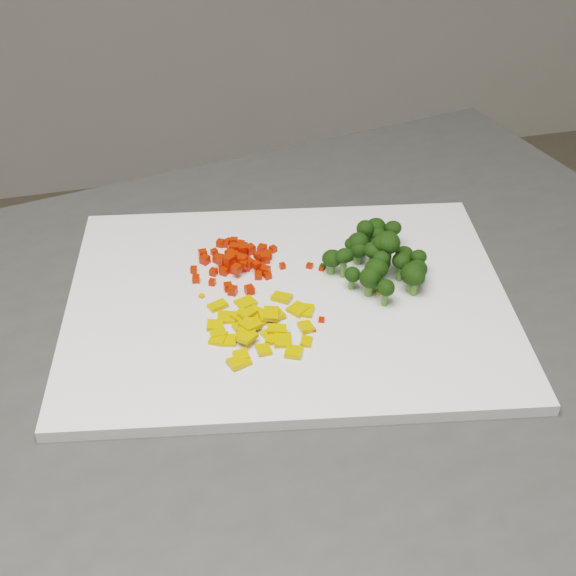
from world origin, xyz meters
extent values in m
cube|color=white|center=(-0.16, 0.05, 0.91)|extent=(0.47, 0.39, 0.01)
cube|color=red|center=(-0.19, 0.13, 0.92)|extent=(0.01, 0.01, 0.01)
cube|color=red|center=(-0.18, 0.11, 0.92)|extent=(0.01, 0.01, 0.01)
cube|color=red|center=(-0.21, 0.15, 0.91)|extent=(0.01, 0.01, 0.01)
cube|color=red|center=(-0.20, 0.11, 0.92)|extent=(0.01, 0.01, 0.01)
cube|color=red|center=(-0.20, 0.11, 0.91)|extent=(0.01, 0.01, 0.01)
cube|color=red|center=(-0.18, 0.15, 0.91)|extent=(0.01, 0.01, 0.01)
cube|color=red|center=(-0.20, 0.13, 0.92)|extent=(0.01, 0.01, 0.01)
cube|color=red|center=(-0.20, 0.10, 0.91)|extent=(0.01, 0.01, 0.01)
cube|color=red|center=(-0.21, 0.13, 0.91)|extent=(0.01, 0.01, 0.01)
cube|color=red|center=(-0.18, 0.10, 0.92)|extent=(0.01, 0.01, 0.01)
cube|color=red|center=(-0.19, 0.14, 0.92)|extent=(0.01, 0.01, 0.01)
cube|color=red|center=(-0.17, 0.12, 0.91)|extent=(0.01, 0.01, 0.01)
cube|color=red|center=(-0.21, 0.11, 0.92)|extent=(0.01, 0.01, 0.01)
cube|color=red|center=(-0.22, 0.10, 0.91)|extent=(0.01, 0.01, 0.01)
cube|color=red|center=(-0.23, 0.14, 0.92)|extent=(0.01, 0.01, 0.01)
cube|color=red|center=(-0.18, 0.11, 0.92)|extent=(0.01, 0.01, 0.01)
cube|color=red|center=(-0.18, 0.09, 0.91)|extent=(0.01, 0.01, 0.01)
cube|color=red|center=(-0.19, 0.11, 0.92)|extent=(0.01, 0.01, 0.01)
cube|color=red|center=(-0.20, 0.16, 0.91)|extent=(0.01, 0.01, 0.01)
cube|color=red|center=(-0.16, 0.12, 0.92)|extent=(0.01, 0.01, 0.01)
cube|color=red|center=(-0.23, 0.13, 0.92)|extent=(0.01, 0.01, 0.01)
cube|color=red|center=(-0.19, 0.15, 0.91)|extent=(0.01, 0.01, 0.01)
cube|color=red|center=(-0.17, 0.10, 0.91)|extent=(0.01, 0.01, 0.01)
cube|color=red|center=(-0.15, 0.13, 0.91)|extent=(0.01, 0.01, 0.01)
cube|color=red|center=(-0.20, 0.11, 0.92)|extent=(0.01, 0.01, 0.01)
cube|color=red|center=(-0.19, 0.11, 0.92)|extent=(0.01, 0.01, 0.01)
cube|color=red|center=(-0.17, 0.09, 0.91)|extent=(0.01, 0.01, 0.01)
cube|color=red|center=(-0.17, 0.11, 0.92)|extent=(0.01, 0.01, 0.01)
cube|color=red|center=(-0.19, 0.14, 0.91)|extent=(0.01, 0.01, 0.01)
cube|color=red|center=(-0.21, 0.13, 0.91)|extent=(0.01, 0.01, 0.01)
cube|color=red|center=(-0.19, 0.12, 0.92)|extent=(0.01, 0.01, 0.01)
cube|color=red|center=(-0.17, 0.13, 0.91)|extent=(0.01, 0.01, 0.01)
cube|color=red|center=(-0.17, 0.13, 0.92)|extent=(0.01, 0.01, 0.01)
cube|color=red|center=(-0.20, 0.11, 0.91)|extent=(0.01, 0.01, 0.01)
cube|color=red|center=(-0.21, 0.11, 0.92)|extent=(0.01, 0.01, 0.01)
cube|color=red|center=(-0.19, 0.13, 0.91)|extent=(0.01, 0.01, 0.01)
cube|color=red|center=(-0.18, 0.13, 0.92)|extent=(0.01, 0.01, 0.01)
cube|color=red|center=(-0.21, 0.12, 0.91)|extent=(0.01, 0.01, 0.01)
cube|color=red|center=(-0.18, 0.14, 0.92)|extent=(0.01, 0.01, 0.01)
cube|color=red|center=(-0.15, 0.10, 0.91)|extent=(0.01, 0.01, 0.01)
cube|color=red|center=(-0.21, 0.07, 0.92)|extent=(0.01, 0.01, 0.01)
cube|color=red|center=(-0.24, 0.10, 0.91)|extent=(0.01, 0.01, 0.01)
cube|color=red|center=(-0.19, 0.12, 0.91)|extent=(0.01, 0.01, 0.01)
cube|color=red|center=(-0.20, 0.13, 0.92)|extent=(0.01, 0.01, 0.01)
cube|color=red|center=(-0.17, 0.09, 0.92)|extent=(0.01, 0.01, 0.01)
cube|color=red|center=(-0.19, 0.11, 0.92)|extent=(0.01, 0.01, 0.01)
cube|color=red|center=(-0.17, 0.11, 0.91)|extent=(0.01, 0.01, 0.01)
cube|color=red|center=(-0.23, 0.09, 0.91)|extent=(0.01, 0.01, 0.01)
cube|color=red|center=(-0.21, 0.08, 0.91)|extent=(0.01, 0.01, 0.01)
cube|color=red|center=(-0.21, 0.14, 0.91)|extent=(0.01, 0.01, 0.01)
cube|color=red|center=(-0.18, 0.14, 0.91)|extent=(0.01, 0.01, 0.01)
cube|color=red|center=(-0.21, 0.10, 0.91)|extent=(0.01, 0.01, 0.01)
cube|color=red|center=(-0.19, 0.11, 0.92)|extent=(0.01, 0.01, 0.01)
cube|color=red|center=(-0.24, 0.11, 0.91)|extent=(0.01, 0.01, 0.01)
cube|color=red|center=(-0.20, 0.11, 0.92)|extent=(0.01, 0.01, 0.01)
cube|color=red|center=(-0.20, 0.10, 0.92)|extent=(0.01, 0.01, 0.01)
cube|color=red|center=(-0.19, 0.07, 0.92)|extent=(0.01, 0.01, 0.01)
cube|color=red|center=(-0.19, 0.10, 0.92)|extent=(0.01, 0.01, 0.01)
cube|color=red|center=(-0.20, 0.15, 0.91)|extent=(0.01, 0.01, 0.01)
cube|color=red|center=(-0.21, 0.11, 0.91)|extent=(0.01, 0.01, 0.01)
cube|color=#DE9E0B|center=(-0.18, 0.02, 0.92)|extent=(0.02, 0.02, 0.01)
cube|color=#DE9E0B|center=(-0.20, -0.02, 0.91)|extent=(0.01, 0.01, 0.01)
cube|color=#DE9E0B|center=(-0.15, 0.03, 0.91)|extent=(0.02, 0.02, 0.01)
cube|color=#DE9E0B|center=(-0.21, 0.01, 0.92)|extent=(0.01, 0.02, 0.01)
cube|color=#DE9E0B|center=(-0.18, 0.00, 0.92)|extent=(0.02, 0.01, 0.00)
cube|color=#DE9E0B|center=(-0.23, 0.02, 0.91)|extent=(0.02, 0.02, 0.01)
cube|color=#DE9E0B|center=(-0.22, -0.02, 0.91)|extent=(0.01, 0.01, 0.01)
cube|color=#DE9E0B|center=(-0.19, 0.00, 0.91)|extent=(0.02, 0.02, 0.01)
cube|color=#DE9E0B|center=(-0.23, 0.00, 0.91)|extent=(0.02, 0.02, 0.01)
cube|color=#DE9E0B|center=(-0.21, 0.03, 0.91)|extent=(0.02, 0.02, 0.01)
cube|color=#DE9E0B|center=(-0.22, -0.03, 0.91)|extent=(0.02, 0.02, 0.01)
cube|color=#DE9E0B|center=(-0.15, 0.02, 0.91)|extent=(0.02, 0.02, 0.01)
cube|color=#DE9E0B|center=(-0.21, 0.02, 0.91)|extent=(0.02, 0.01, 0.00)
cube|color=#DE9E0B|center=(-0.21, -0.01, 0.92)|extent=(0.02, 0.02, 0.01)
cube|color=#DE9E0B|center=(-0.17, 0.05, 0.91)|extent=(0.02, 0.02, 0.01)
cube|color=#DE9E0B|center=(-0.20, 0.03, 0.92)|extent=(0.02, 0.02, 0.01)
cube|color=#DE9E0B|center=(-0.18, 0.03, 0.91)|extent=(0.02, 0.02, 0.01)
cube|color=#DE9E0B|center=(-0.18, -0.01, 0.91)|extent=(0.02, 0.02, 0.01)
cube|color=#DE9E0B|center=(-0.20, 0.02, 0.91)|extent=(0.02, 0.02, 0.00)
cube|color=#DE9E0B|center=(-0.16, -0.02, 0.91)|extent=(0.01, 0.02, 0.00)
cube|color=#DE9E0B|center=(-0.18, 0.02, 0.92)|extent=(0.02, 0.01, 0.01)
cube|color=#DE9E0B|center=(-0.22, 0.03, 0.91)|extent=(0.02, 0.02, 0.01)
cube|color=#DE9E0B|center=(-0.21, 0.00, 0.92)|extent=(0.02, 0.02, 0.01)
cube|color=#DE9E0B|center=(-0.15, 0.00, 0.91)|extent=(0.01, 0.02, 0.01)
cube|color=#DE9E0B|center=(-0.23, 0.05, 0.91)|extent=(0.02, 0.02, 0.01)
cube|color=#DE9E0B|center=(-0.22, 0.00, 0.91)|extent=(0.02, 0.02, 0.00)
cube|color=#DE9E0B|center=(-0.20, 0.01, 0.92)|extent=(0.02, 0.02, 0.01)
cube|color=#DE9E0B|center=(-0.20, 0.05, 0.91)|extent=(0.02, 0.02, 0.00)
cube|color=#DE9E0B|center=(-0.19, -0.01, 0.91)|extent=(0.02, 0.02, 0.00)
cube|color=#DE9E0B|center=(-0.17, -0.03, 0.91)|extent=(0.02, 0.02, 0.01)
cube|color=#DE9E0B|center=(-0.23, 0.01, 0.91)|extent=(0.01, 0.01, 0.01)
cube|color=#DE9E0B|center=(-0.19, 0.03, 0.91)|extent=(0.02, 0.02, 0.01)
cube|color=red|center=(-0.13, 0.09, 0.91)|extent=(0.01, 0.01, 0.00)
cube|color=#DE9E0B|center=(-0.07, 0.03, 0.91)|extent=(0.01, 0.01, 0.00)
cube|color=red|center=(-0.12, 0.09, 0.91)|extent=(0.01, 0.01, 0.00)
cube|color=#DE9E0B|center=(-0.17, 0.05, 0.91)|extent=(0.01, 0.01, 0.00)
cube|color=red|center=(-0.14, 0.01, 0.91)|extent=(0.01, 0.01, 0.00)
cube|color=#DE9E0B|center=(-0.24, 0.07, 0.91)|extent=(0.01, 0.01, 0.00)
cube|color=red|center=(-0.15, 0.00, 0.91)|extent=(0.00, 0.00, 0.00)
cube|color=black|center=(-0.11, 0.09, 0.91)|extent=(0.01, 0.01, 0.00)
camera|label=1|loc=(-0.31, -0.54, 1.37)|focal=50.00mm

